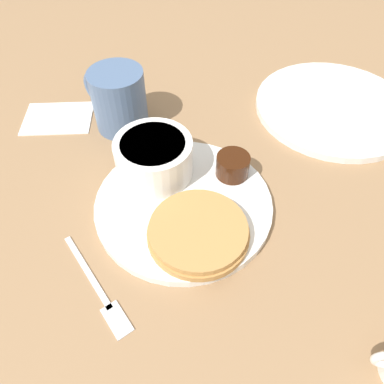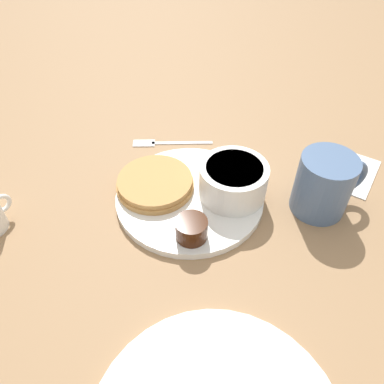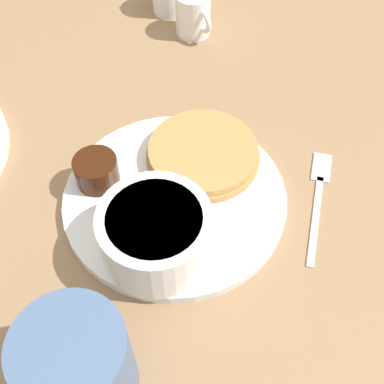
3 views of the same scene
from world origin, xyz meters
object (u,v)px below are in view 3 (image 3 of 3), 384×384
bowl (156,232)px  coffee_mug (78,370)px  plate (175,198)px  creamer_pitcher_near (193,14)px  fork (319,192)px

bowl → coffee_mug: coffee_mug is taller
plate → creamer_pitcher_near: bearing=132.3°
fork → bowl: bearing=-109.7°
plate → creamer_pitcher_near: creamer_pitcher_near is taller
coffee_mug → fork: size_ratio=0.77×
coffee_mug → creamer_pitcher_near: 0.50m
fork → coffee_mug: bearing=-91.6°
bowl → creamer_pitcher_near: (-0.24, 0.28, -0.01)m
bowl → creamer_pitcher_near: bowl is taller
fork → creamer_pitcher_near: bearing=161.1°
plate → fork: size_ratio=1.75×
plate → coffee_mug: (0.09, -0.18, 0.04)m
coffee_mug → creamer_pitcher_near: bearing=126.0°
plate → coffee_mug: bearing=-63.3°
creamer_pitcher_near → coffee_mug: bearing=-54.0°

